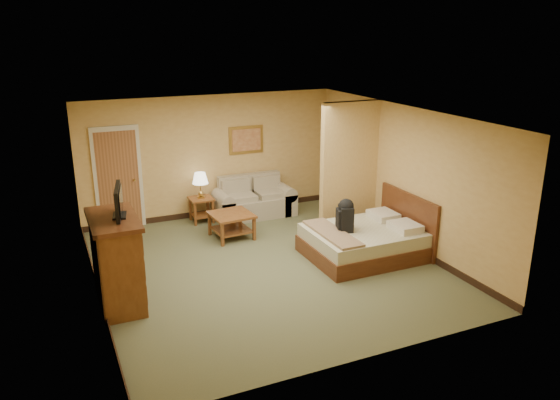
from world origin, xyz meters
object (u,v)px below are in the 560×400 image
dresser (117,261)px  coffee_table (231,220)px  bed (366,241)px  loveseat (254,203)px

dresser → coffee_table: bearing=37.7°
dresser → bed: 4.32m
coffee_table → bed: size_ratio=0.42×
dresser → bed: bearing=0.5°
dresser → bed: (4.30, 0.04, -0.40)m
loveseat → dresser: bearing=-138.5°
loveseat → coffee_table: 1.36m
loveseat → bed: size_ratio=0.88×
coffee_table → loveseat: bearing=50.1°
loveseat → bed: bearing=-70.1°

